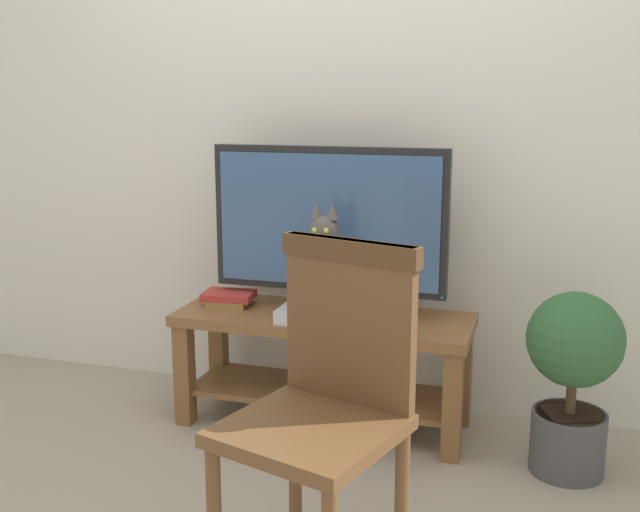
% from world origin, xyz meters
% --- Properties ---
extents(ground_plane, '(12.00, 12.00, 0.00)m').
position_xyz_m(ground_plane, '(0.00, 0.00, 0.00)').
color(ground_plane, gray).
extents(back_wall, '(7.00, 0.12, 2.80)m').
position_xyz_m(back_wall, '(0.00, 0.85, 1.40)').
color(back_wall, silver).
rests_on(back_wall, ground).
extents(tv_stand, '(1.22, 0.44, 0.48)m').
position_xyz_m(tv_stand, '(0.02, 0.47, 0.34)').
color(tv_stand, brown).
rests_on(tv_stand, ground).
extents(tv, '(0.98, 0.20, 0.68)m').
position_xyz_m(tv, '(0.02, 0.54, 0.84)').
color(tv, black).
rests_on(tv, tv_stand).
extents(media_box, '(0.36, 0.28, 0.06)m').
position_xyz_m(media_box, '(0.06, 0.40, 0.51)').
color(media_box, '#BCBCC1').
rests_on(media_box, tv_stand).
extents(cat, '(0.18, 0.31, 0.42)m').
position_xyz_m(cat, '(0.06, 0.39, 0.70)').
color(cat, '#514C47').
rests_on(cat, media_box).
extents(wooden_chair, '(0.53, 0.53, 0.98)m').
position_xyz_m(wooden_chair, '(0.34, -0.53, 0.57)').
color(wooden_chair, brown).
rests_on(wooden_chair, ground).
extents(book_stack, '(0.23, 0.18, 0.06)m').
position_xyz_m(book_stack, '(-0.41, 0.50, 0.51)').
color(book_stack, olive).
rests_on(book_stack, tv_stand).
extents(potted_plant, '(0.34, 0.34, 0.68)m').
position_xyz_m(potted_plant, '(1.00, 0.34, 0.39)').
color(potted_plant, '#47474C').
rests_on(potted_plant, ground).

